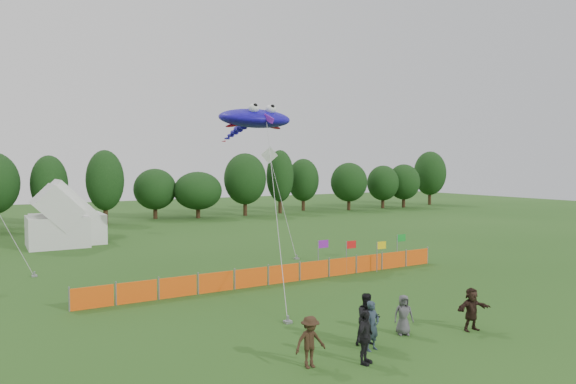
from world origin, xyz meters
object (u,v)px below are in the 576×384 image
spectator_a (372,326)px  stingray_kite (253,119)px  spectator_e (403,315)px  spectator_b (368,319)px  spectator_c (310,342)px  spectator_d (365,337)px  barrier_fence (284,274)px  tent_left (57,221)px  tent_right (67,219)px  spectator_f (472,309)px

spectator_a → stingray_kite: stingray_kite is taller
spectator_e → spectator_b: bearing=-147.7°
spectator_c → spectator_d: spectator_d is taller
spectator_e → barrier_fence: bearing=114.2°
tent_left → barrier_fence: 22.23m
tent_left → spectator_b: 30.98m
stingray_kite → spectator_b: bearing=-103.6°
spectator_c → tent_right: bearing=98.4°
tent_left → spectator_d: bearing=-79.8°
tent_left → spectator_c: size_ratio=2.69×
barrier_fence → spectator_c: bearing=-116.0°
spectator_b → spectator_e: size_ratio=1.23×
tent_left → spectator_d: size_ratio=2.54×
tent_right → barrier_fence: bearing=-68.7°
spectator_a → spectator_b: bearing=56.2°
tent_right → spectator_f: bearing=-71.9°
tent_left → spectator_e: size_ratio=2.94×
spectator_a → spectator_f: size_ratio=1.03×
spectator_d → tent_right: bearing=72.4°
barrier_fence → spectator_a: size_ratio=12.61×
barrier_fence → tent_left: bearing=114.5°
spectator_b → stingray_kite: bearing=94.3°
spectator_b → spectator_e: 1.93m
tent_left → spectator_f: (11.42, -30.99, -1.15)m
spectator_a → spectator_c: (-2.70, -0.18, -0.04)m
spectator_b → spectator_c: 2.98m
spectator_a → barrier_fence: bearing=65.0°
tent_right → spectator_c: 32.17m
spectator_f → stingray_kite: (-0.26, 18.43, 8.78)m
spectator_b → spectator_c: bearing=-149.0°
spectator_b → stingray_kite: stingray_kite is taller
barrier_fence → stingray_kite: (1.97, 7.63, 9.12)m
spectator_a → spectator_b: size_ratio=0.93×
stingray_kite → barrier_fence: bearing=-104.5°
spectator_d → spectator_f: bearing=-20.6°
tent_left → spectator_a: tent_left is taller
spectator_c → stingray_kite: size_ratio=0.08×
spectator_c → spectator_e: bearing=13.1°
tent_right → spectator_c: tent_right is taller
tent_left → spectator_e: bearing=-73.7°
tent_left → spectator_e: 31.28m
spectator_a → spectator_f: bearing=-15.3°
tent_right → spectator_a: 32.36m
spectator_f → spectator_d: bearing=-166.2°
tent_right → barrier_fence: size_ratio=0.26×
spectator_d → stingray_kite: bearing=47.9°
tent_left → spectator_f: bearing=-69.8°
tent_right → spectator_d: (4.78, -32.66, -1.12)m
spectator_a → spectator_f: spectator_a is taller
tent_right → spectator_e: 32.14m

